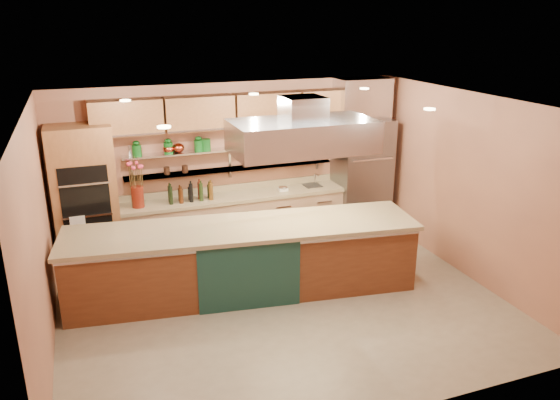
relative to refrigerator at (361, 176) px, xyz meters
name	(u,v)px	position (x,y,z in m)	size (l,w,h in m)	color
floor	(283,304)	(-2.35, -2.14, -1.06)	(6.00, 5.00, 0.02)	gray
ceiling	(283,104)	(-2.35, -2.14, 1.75)	(6.00, 5.00, 0.02)	black
wall_back	(232,164)	(-2.35, 0.36, 0.35)	(6.00, 0.04, 2.80)	#AC6F51
wall_front	(378,296)	(-2.35, -4.64, 0.35)	(6.00, 0.04, 2.80)	#AC6F51
wall_left	(38,241)	(-5.35, -2.14, 0.35)	(0.04, 5.00, 2.80)	#AC6F51
wall_right	(469,186)	(0.65, -2.14, 0.35)	(0.04, 5.00, 2.80)	#AC6F51
oven_stack	(86,199)	(-4.80, 0.04, 0.10)	(0.95, 0.64, 2.30)	#9A6138
refrigerator	(361,176)	(0.00, 0.00, 0.00)	(0.95, 0.72, 2.10)	slate
back_counter	(236,220)	(-2.40, 0.06, -0.58)	(3.84, 0.64, 0.93)	#9D7A5E
wall_shelf_lower	(232,169)	(-2.40, 0.23, 0.30)	(3.60, 0.26, 0.03)	silver
wall_shelf_upper	(231,149)	(-2.40, 0.23, 0.65)	(3.60, 0.26, 0.03)	silver
upper_cabinets	(234,111)	(-2.35, 0.18, 1.30)	(4.60, 0.36, 0.55)	#9A6138
range_hood	(303,136)	(-1.85, -1.60, 1.20)	(2.00, 1.00, 0.45)	silver
ceiling_downlights	(278,104)	(-2.35, -1.94, 1.72)	(4.00, 2.80, 0.02)	#FFE5A5
island	(243,259)	(-2.75, -1.60, -0.54)	(4.90, 1.06, 1.02)	brown
flower_vase	(138,197)	(-4.02, 0.01, 0.05)	(0.19, 0.19, 0.35)	maroon
oil_bottle_cluster	(191,194)	(-3.17, 0.01, 0.01)	(0.78, 0.22, 0.25)	black
kitchen_scale	(283,188)	(-1.54, 0.01, -0.08)	(0.16, 0.12, 0.09)	white
bar_faucet	(315,179)	(-0.89, 0.11, -0.01)	(0.03, 0.03, 0.22)	silver
copper_kettle	(178,148)	(-3.29, 0.23, 0.74)	(0.20, 0.20, 0.16)	#B54229
green_canister	(206,145)	(-2.83, 0.23, 0.76)	(0.16, 0.16, 0.19)	#104D17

